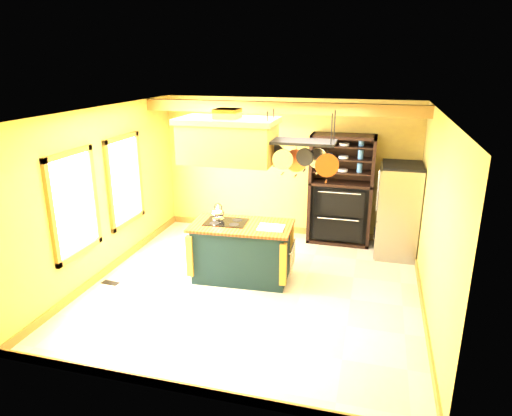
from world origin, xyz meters
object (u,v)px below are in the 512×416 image
at_px(range_hood, 228,139).
at_px(pot_rack, 301,150).
at_px(refrigerator, 398,213).
at_px(kitchen_island, 242,251).
at_px(hutch, 340,201).

distance_m(range_hood, pot_rack, 1.12).
distance_m(range_hood, refrigerator, 3.40).
relative_size(kitchen_island, refrigerator, 1.00).
bearing_deg(pot_rack, refrigerator, 47.45).
bearing_deg(kitchen_island, pot_rack, -3.12).
height_order(kitchen_island, pot_rack, pot_rack).
bearing_deg(pot_rack, hutch, 77.29).
bearing_deg(kitchen_island, range_hood, 177.14).
distance_m(kitchen_island, range_hood, 1.79).
bearing_deg(refrigerator, pot_rack, -132.55).
relative_size(refrigerator, hutch, 0.78).
bearing_deg(hutch, pot_rack, -102.71).
height_order(kitchen_island, refrigerator, refrigerator).
height_order(pot_rack, refrigerator, pot_rack).
height_order(kitchen_island, range_hood, range_hood).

